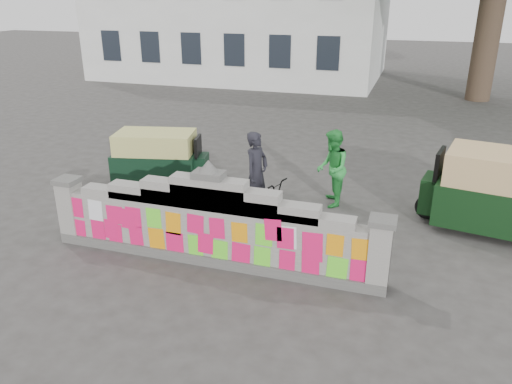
{
  "coord_description": "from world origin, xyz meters",
  "views": [
    {
      "loc": [
        3.32,
        -7.54,
        4.69
      ],
      "look_at": [
        0.54,
        1.0,
        1.1
      ],
      "focal_mm": 35.0,
      "sensor_mm": 36.0,
      "label": 1
    }
  ],
  "objects_px": {
    "cyclist_bike": "(256,200)",
    "cyclist_rider": "(256,184)",
    "pedestrian": "(332,168)",
    "rickshaw_right": "(503,192)",
    "rickshaw_left": "(159,157)"
  },
  "relations": [
    {
      "from": "cyclist_bike",
      "to": "cyclist_rider",
      "type": "bearing_deg",
      "value": 107.03
    },
    {
      "from": "cyclist_bike",
      "to": "pedestrian",
      "type": "xyz_separation_m",
      "value": [
        1.37,
        1.46,
        0.38
      ]
    },
    {
      "from": "cyclist_rider",
      "to": "pedestrian",
      "type": "height_order",
      "value": "pedestrian"
    },
    {
      "from": "pedestrian",
      "to": "rickshaw_right",
      "type": "bearing_deg",
      "value": 72.68
    },
    {
      "from": "rickshaw_right",
      "to": "pedestrian",
      "type": "bearing_deg",
      "value": 4.84
    },
    {
      "from": "pedestrian",
      "to": "rickshaw_left",
      "type": "distance_m",
      "value": 4.54
    },
    {
      "from": "cyclist_rider",
      "to": "cyclist_bike",
      "type": "bearing_deg",
      "value": -72.97
    },
    {
      "from": "cyclist_bike",
      "to": "cyclist_rider",
      "type": "height_order",
      "value": "cyclist_rider"
    },
    {
      "from": "cyclist_bike",
      "to": "rickshaw_right",
      "type": "height_order",
      "value": "rickshaw_right"
    },
    {
      "from": "cyclist_rider",
      "to": "rickshaw_left",
      "type": "height_order",
      "value": "cyclist_rider"
    },
    {
      "from": "rickshaw_left",
      "to": "cyclist_rider",
      "type": "bearing_deg",
      "value": -38.26
    },
    {
      "from": "rickshaw_left",
      "to": "rickshaw_right",
      "type": "bearing_deg",
      "value": -15.51
    },
    {
      "from": "cyclist_rider",
      "to": "rickshaw_right",
      "type": "xyz_separation_m",
      "value": [
        4.96,
        1.11,
        -0.0
      ]
    },
    {
      "from": "cyclist_bike",
      "to": "pedestrian",
      "type": "relative_size",
      "value": 1.11
    },
    {
      "from": "pedestrian",
      "to": "rickshaw_left",
      "type": "bearing_deg",
      "value": -102.43
    }
  ]
}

